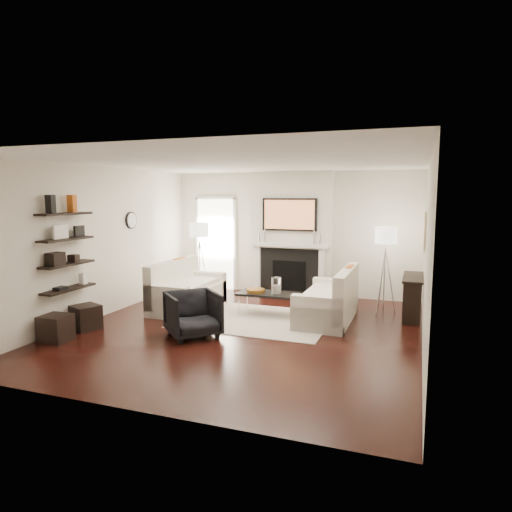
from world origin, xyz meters
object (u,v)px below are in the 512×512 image
(loveseat_left_base, at_px, (188,298))
(armchair, at_px, (193,312))
(coffee_table, at_px, (268,294))
(loveseat_right_base, at_px, (327,308))
(lamp_left_shade, at_px, (199,230))
(lamp_right_shade, at_px, (386,235))
(ottoman_near, at_px, (86,317))

(loveseat_left_base, relative_size, armchair, 2.33)
(loveseat_left_base, distance_m, coffee_table, 1.64)
(loveseat_right_base, xyz_separation_m, lamp_left_shade, (-3.01, 1.04, 1.24))
(coffee_table, xyz_separation_m, lamp_right_shade, (1.96, 1.04, 1.05))
(coffee_table, height_order, lamp_left_shade, lamp_left_shade)
(armchair, bearing_deg, lamp_right_shade, -1.23)
(coffee_table, xyz_separation_m, lamp_left_shade, (-1.94, 1.08, 1.05))
(coffee_table, relative_size, ottoman_near, 2.75)
(loveseat_right_base, distance_m, ottoman_near, 4.09)
(lamp_right_shade, bearing_deg, loveseat_right_base, -131.73)
(lamp_left_shade, bearing_deg, lamp_right_shade, -0.65)
(armchair, bearing_deg, loveseat_right_base, -3.33)
(armchair, distance_m, ottoman_near, 1.87)
(coffee_table, bearing_deg, armchair, -114.22)
(ottoman_near, bearing_deg, loveseat_left_base, 62.83)
(loveseat_right_base, relative_size, ottoman_near, 4.50)
(loveseat_left_base, bearing_deg, ottoman_near, -117.17)
(lamp_left_shade, height_order, ottoman_near, lamp_left_shade)
(armchair, relative_size, ottoman_near, 1.93)
(lamp_left_shade, xyz_separation_m, lamp_right_shade, (3.90, -0.04, 0.00))
(lamp_left_shade, bearing_deg, armchair, -65.39)
(lamp_left_shade, distance_m, lamp_right_shade, 3.90)
(lamp_right_shade, relative_size, ottoman_near, 1.00)
(loveseat_right_base, xyz_separation_m, armchair, (-1.79, -1.63, 0.18))
(loveseat_right_base, relative_size, lamp_right_shade, 4.50)
(lamp_right_shade, xyz_separation_m, ottoman_near, (-4.52, -2.88, -1.25))
(loveseat_left_base, distance_m, lamp_right_shade, 3.95)
(coffee_table, relative_size, lamp_left_shade, 2.75)
(coffee_table, bearing_deg, loveseat_left_base, -178.56)
(armchair, bearing_deg, loveseat_left_base, 74.96)
(loveseat_left_base, bearing_deg, lamp_right_shade, 16.73)
(loveseat_right_base, relative_size, lamp_left_shade, 4.50)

